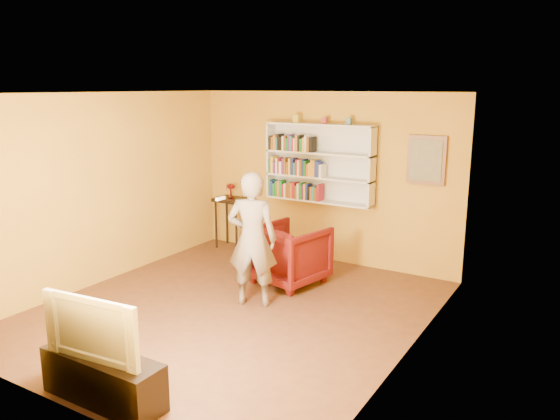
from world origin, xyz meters
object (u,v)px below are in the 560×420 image
at_px(armchair, 289,254).
at_px(bookshelf, 321,163).
at_px(person, 252,239).
at_px(television, 99,325).
at_px(ruby_lustre, 231,188).
at_px(console_table, 231,207).
at_px(tv_cabinet, 103,378).

bearing_deg(armchair, bookshelf, -72.63).
bearing_deg(person, armchair, -113.25).
bearing_deg(armchair, television, 103.67).
bearing_deg(ruby_lustre, television, -67.57).
xyz_separation_m(bookshelf, console_table, (-1.65, -0.16, -0.86)).
relative_size(ruby_lustre, tv_cabinet, 0.20).
distance_m(person, television, 2.57).
xyz_separation_m(ruby_lustre, television, (1.86, -4.50, -0.33)).
bearing_deg(television, ruby_lustre, 106.97).
bearing_deg(bookshelf, console_table, -174.48).
relative_size(tv_cabinet, television, 1.21).
xyz_separation_m(bookshelf, tv_cabinet, (0.21, -4.66, -1.37)).
bearing_deg(ruby_lustre, tv_cabinet, -67.57).
xyz_separation_m(console_table, person, (1.75, -1.94, 0.14)).
bearing_deg(armchair, person, 101.66).
distance_m(bookshelf, ruby_lustre, 1.74).
xyz_separation_m(console_table, tv_cabinet, (1.86, -4.50, -0.51)).
relative_size(bookshelf, television, 1.77).
xyz_separation_m(ruby_lustre, armchair, (1.76, -1.01, -0.64)).
relative_size(ruby_lustre, armchair, 0.27).
relative_size(armchair, person, 0.54).
relative_size(console_table, ruby_lustre, 3.54).
relative_size(person, television, 1.72).
xyz_separation_m(person, television, (0.10, -2.56, -0.14)).
height_order(console_table, ruby_lustre, ruby_lustre).
distance_m(armchair, tv_cabinet, 3.50).
bearing_deg(television, tv_cabinet, 0.00).
xyz_separation_m(person, tv_cabinet, (0.10, -2.56, -0.65)).
bearing_deg(person, ruby_lustre, -70.72).
bearing_deg(armchair, tv_cabinet, 103.67).
relative_size(console_table, armchair, 0.94).
distance_m(bookshelf, person, 2.22).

